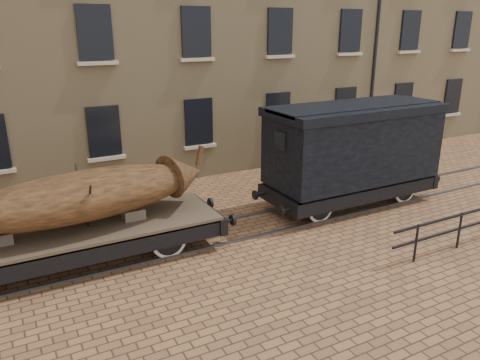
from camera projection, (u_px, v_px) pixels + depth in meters
name	position (u px, v px, depth m)	size (l,w,h in m)	color
ground	(237.00, 229.00, 13.54)	(90.00, 90.00, 0.00)	brown
rail_track	(237.00, 228.00, 13.53)	(30.00, 1.52, 0.06)	#59595E
flatcar_wagon	(72.00, 237.00, 11.28)	(8.07, 2.19, 1.22)	#4C3F2A
iron_boat	(85.00, 195.00, 11.14)	(6.56, 2.49, 1.58)	brown
goods_van	(354.00, 143.00, 14.76)	(6.38, 2.33, 3.30)	black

